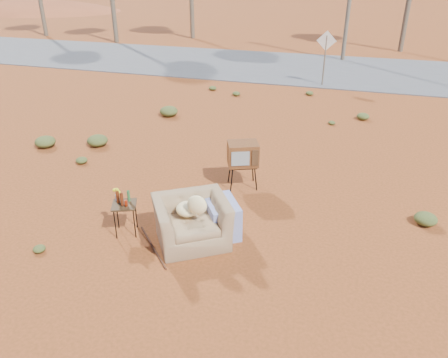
# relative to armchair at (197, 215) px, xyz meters

# --- Properties ---
(ground) EXTENTS (140.00, 140.00, 0.00)m
(ground) POSITION_rel_armchair_xyz_m (-0.40, -0.01, -0.53)
(ground) COLOR #933E1D
(ground) RESTS_ON ground
(highway) EXTENTS (140.00, 7.00, 0.04)m
(highway) POSITION_rel_armchair_xyz_m (-0.40, 14.99, -0.51)
(highway) COLOR #565659
(highway) RESTS_ON ground
(dirt_mound) EXTENTS (26.00, 18.00, 2.00)m
(dirt_mound) POSITION_rel_armchair_xyz_m (-30.40, 33.99, -0.53)
(dirt_mound) COLOR #9E4A26
(dirt_mound) RESTS_ON ground
(armchair) EXTENTS (1.67, 1.64, 1.13)m
(armchair) POSITION_rel_armchair_xyz_m (0.00, 0.00, 0.00)
(armchair) COLOR #8D6F4D
(armchair) RESTS_ON ground
(tv_unit) EXTENTS (0.81, 0.74, 1.07)m
(tv_unit) POSITION_rel_armchair_xyz_m (0.24, 2.31, 0.26)
(tv_unit) COLOR black
(tv_unit) RESTS_ON ground
(side_table) EXTENTS (0.57, 0.57, 0.90)m
(side_table) POSITION_rel_armchair_xyz_m (-1.41, -0.18, 0.12)
(side_table) COLOR #3B2A15
(side_table) RESTS_ON ground
(rusty_bar) EXTENTS (1.00, 1.07, 0.04)m
(rusty_bar) POSITION_rel_armchair_xyz_m (-0.69, -0.50, -0.51)
(rusty_bar) COLOR #482613
(rusty_bar) RESTS_ON ground
(road_sign) EXTENTS (0.78, 0.06, 2.19)m
(road_sign) POSITION_rel_armchair_xyz_m (1.10, 11.99, 0.97)
(road_sign) COLOR brown
(road_sign) RESTS_ON ground
(scrub_patch) EXTENTS (17.49, 8.07, 0.33)m
(scrub_patch) POSITION_rel_armchair_xyz_m (-1.23, 4.40, -0.39)
(scrub_patch) COLOR #4C5625
(scrub_patch) RESTS_ON ground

